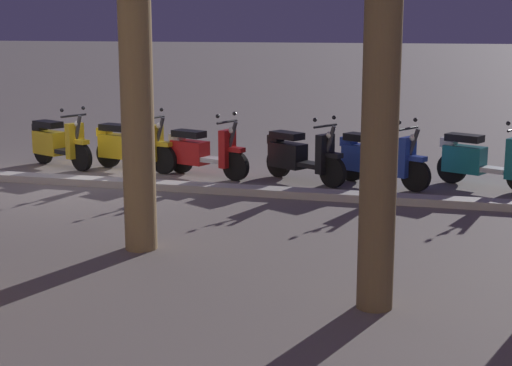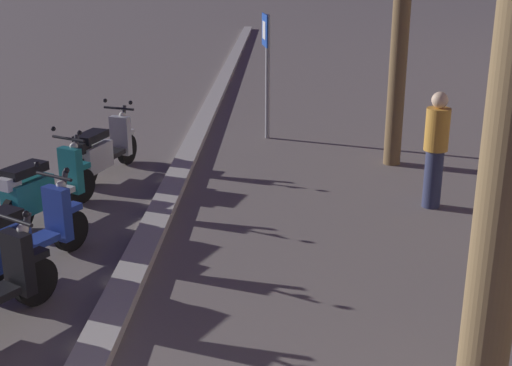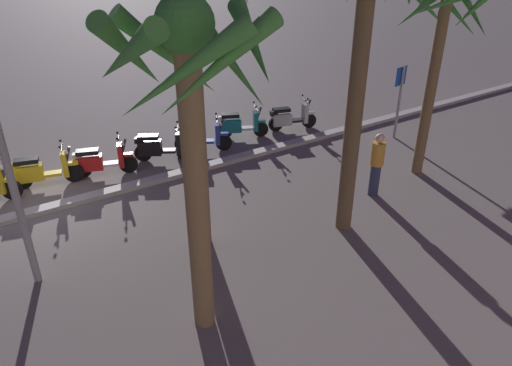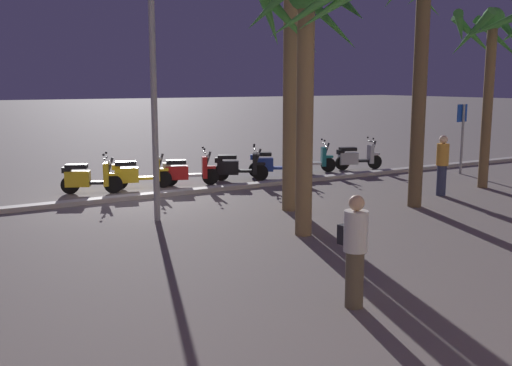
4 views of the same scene
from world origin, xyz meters
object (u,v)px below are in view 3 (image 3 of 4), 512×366
at_px(scooter_blue_tail_end, 198,138).
at_px(palm_tree_mid_walkway, 365,14).
at_px(scooter_yellow_second_in_line, 41,171).
at_px(scooter_black_gap_after_mid, 159,147).
at_px(palm_tree_far_corner, 190,95).
at_px(pedestrian_strolling_near_curb, 377,163).
at_px(palm_tree_by_mall_entrance, 188,15).
at_px(palm_tree_near_sign, 441,23).
at_px(scooter_silver_mid_front, 289,118).
at_px(crossing_sign, 400,94).
at_px(scooter_red_mid_centre, 100,161).
at_px(scooter_teal_far_back, 239,125).

relative_size(scooter_blue_tail_end, palm_tree_mid_walkway, 0.26).
relative_size(scooter_yellow_second_in_line, palm_tree_mid_walkway, 0.29).
xyz_separation_m(scooter_black_gap_after_mid, scooter_yellow_second_in_line, (3.29, -0.20, 0.00)).
xyz_separation_m(scooter_black_gap_after_mid, palm_tree_far_corner, (2.09, 6.78, 3.53)).
height_order(palm_tree_mid_walkway, pedestrian_strolling_near_curb, palm_tree_mid_walkway).
xyz_separation_m(scooter_yellow_second_in_line, palm_tree_by_mall_entrance, (-2.30, 4.78, 4.25)).
xyz_separation_m(palm_tree_far_corner, palm_tree_near_sign, (-7.88, -1.93, 0.12)).
bearing_deg(scooter_silver_mid_front, scooter_yellow_second_in_line, -1.61).
height_order(crossing_sign, palm_tree_far_corner, palm_tree_far_corner).
bearing_deg(crossing_sign, palm_tree_far_corner, 23.55).
bearing_deg(palm_tree_by_mall_entrance, palm_tree_mid_walkway, 157.38).
bearing_deg(palm_tree_near_sign, palm_tree_far_corner, 13.76).
bearing_deg(pedestrian_strolling_near_curb, scooter_black_gap_after_mid, -53.92).
bearing_deg(palm_tree_near_sign, palm_tree_by_mall_entrance, -2.27).
bearing_deg(crossing_sign, pedestrian_strolling_near_curb, 34.24).
relative_size(scooter_silver_mid_front, pedestrian_strolling_near_curb, 1.03).
bearing_deg(pedestrian_strolling_near_curb, palm_tree_far_corner, 15.73).
height_order(crossing_sign, palm_tree_mid_walkway, palm_tree_mid_walkway).
relative_size(scooter_blue_tail_end, pedestrian_strolling_near_curb, 0.97).
bearing_deg(palm_tree_by_mall_entrance, scooter_silver_mid_front, -142.30).
distance_m(scooter_black_gap_after_mid, pedestrian_strolling_near_curb, 6.37).
xyz_separation_m(scooter_red_mid_centre, palm_tree_near_sign, (-7.57, 4.83, 3.67)).
height_order(scooter_silver_mid_front, palm_tree_near_sign, palm_tree_near_sign).
distance_m(scooter_silver_mid_front, crossing_sign, 3.77).
height_order(scooter_red_mid_centre, palm_tree_mid_walkway, palm_tree_mid_walkway).
relative_size(scooter_silver_mid_front, scooter_teal_far_back, 1.06).
bearing_deg(scooter_blue_tail_end, palm_tree_by_mall_entrance, 63.27).
distance_m(scooter_red_mid_centre, crossing_sign, 9.62).
bearing_deg(scooter_blue_tail_end, pedestrian_strolling_near_curb, 115.13).
distance_m(scooter_yellow_second_in_line, crossing_sign, 11.12).
height_order(scooter_blue_tail_end, palm_tree_by_mall_entrance, palm_tree_by_mall_entrance).
bearing_deg(palm_tree_far_corner, scooter_yellow_second_in_line, -80.28).
height_order(scooter_blue_tail_end, palm_tree_far_corner, palm_tree_far_corner).
xyz_separation_m(scooter_black_gap_after_mid, scooter_red_mid_centre, (1.78, 0.02, -0.01)).
bearing_deg(scooter_yellow_second_in_line, palm_tree_mid_walkway, 131.40).
bearing_deg(scooter_silver_mid_front, scooter_teal_far_back, -10.39).
bearing_deg(palm_tree_mid_walkway, palm_tree_by_mall_entrance, -22.62).
relative_size(palm_tree_far_corner, palm_tree_by_mall_entrance, 0.82).
relative_size(scooter_yellow_second_in_line, palm_tree_by_mall_entrance, 0.28).
height_order(crossing_sign, palm_tree_by_mall_entrance, palm_tree_by_mall_entrance).
xyz_separation_m(scooter_silver_mid_front, scooter_blue_tail_end, (3.57, -0.05, 0.01)).
distance_m(scooter_black_gap_after_mid, crossing_sign, 7.94).
bearing_deg(crossing_sign, scooter_blue_tail_end, -23.46).
bearing_deg(palm_tree_far_corner, pedestrian_strolling_near_curb, -164.27).
distance_m(scooter_teal_far_back, scooter_red_mid_centre, 4.80).
xyz_separation_m(scooter_silver_mid_front, scooter_yellow_second_in_line, (8.18, -0.23, 0.01)).
height_order(scooter_teal_far_back, palm_tree_near_sign, palm_tree_near_sign).
relative_size(scooter_black_gap_after_mid, pedestrian_strolling_near_curb, 0.94).
distance_m(scooter_black_gap_after_mid, palm_tree_mid_walkway, 7.47).
xyz_separation_m(scooter_blue_tail_end, scooter_yellow_second_in_line, (4.61, -0.18, -0.00)).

